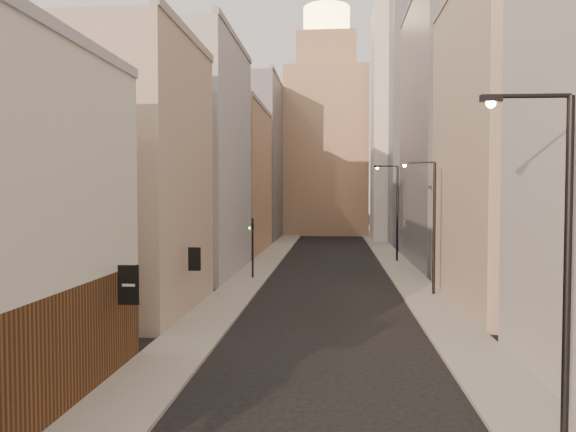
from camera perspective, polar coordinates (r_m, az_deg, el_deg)
The scene contains 15 objects.
sidewalk_left at distance 62.16m, azimuth -1.70°, elevation -4.10°, with size 3.00×140.00×0.15m, color gray.
sidewalk_right at distance 62.08m, azimuth 10.34°, elevation -4.14°, with size 3.00×140.00×0.15m, color gray.
left_bldg_beige at distance 34.69m, azimuth -16.28°, elevation 3.81°, with size 8.00×12.00×16.00m, color tan.
left_bldg_grey at distance 50.04m, azimuth -9.70°, elevation 5.69°, with size 8.00×16.00×20.00m, color #A2A3A8.
left_bldg_tan at distance 67.55m, azimuth -5.89°, elevation 3.56°, with size 8.00×18.00×17.00m, color tan.
left_bldg_wingrid at distance 87.41m, azimuth -3.48°, elevation 5.59°, with size 8.00×20.00×24.00m, color gray.
right_bldg_beige at distance 38.30m, azimuth 22.47°, elevation 6.58°, with size 8.00×16.00×20.00m, color tan.
right_bldg_wingrid at distance 57.87m, azimuth 16.41°, elevation 8.15°, with size 8.00×20.00×26.00m, color gray.
highrise at distance 88.18m, azimuth 16.64°, elevation 14.43°, with size 21.00×23.00×51.20m.
clock_tower at distance 98.96m, azimuth 3.91°, elevation 8.48°, with size 14.00×14.00×44.90m.
white_tower at distance 85.71m, azimuth 11.26°, elevation 10.05°, with size 8.00×8.00×41.50m.
streetlamp_near at distance 17.46m, azimuth 25.79°, elevation -2.64°, with size 2.58×0.27×9.82m.
streetlamp_mid at distance 39.52m, azimuth 14.29°, elevation -0.33°, with size 2.37×0.79×9.21m.
streetlamp_far at distance 57.91m, azimuth 10.81°, elevation 0.89°, with size 2.53×0.84×9.84m.
traffic_light_left at distance 45.83m, azimuth -3.62°, elevation -1.89°, with size 0.59×0.52×5.00m.
Camera 1 is at (0.40, -6.38, 7.06)m, focal length 35.00 mm.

